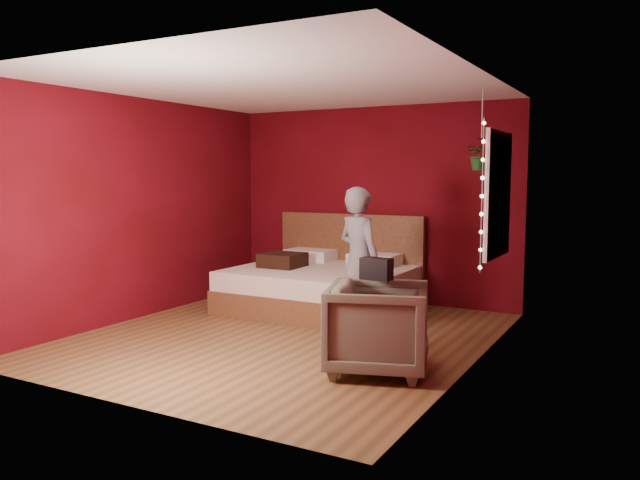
% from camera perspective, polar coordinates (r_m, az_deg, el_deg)
% --- Properties ---
extents(floor, '(4.50, 4.50, 0.00)m').
position_cam_1_polar(floor, '(6.67, -3.18, -8.78)').
color(floor, brown).
rests_on(floor, ground).
extents(room_walls, '(4.04, 4.54, 2.62)m').
position_cam_1_polar(room_walls, '(6.45, -3.27, 5.80)').
color(room_walls, maroon).
rests_on(room_walls, ground).
extents(window, '(0.05, 0.97, 1.27)m').
position_cam_1_polar(window, '(6.54, 15.94, 4.01)').
color(window, white).
rests_on(window, room_walls).
extents(fairy_lights, '(0.04, 0.04, 1.45)m').
position_cam_1_polar(fairy_lights, '(6.03, 14.59, 3.90)').
color(fairy_lights, silver).
rests_on(fairy_lights, room_walls).
extents(bed, '(2.12, 1.80, 1.17)m').
position_cam_1_polar(bed, '(7.93, 0.33, -4.15)').
color(bed, brown).
rests_on(bed, ground).
extents(person, '(0.68, 0.58, 1.57)m').
position_cam_1_polar(person, '(6.65, 3.61, -1.90)').
color(person, slate).
rests_on(person, ground).
extents(armchair, '(1.07, 1.05, 0.78)m').
position_cam_1_polar(armchair, '(5.43, 5.37, -8.00)').
color(armchair, '#686552').
rests_on(armchair, ground).
extents(handbag, '(0.28, 0.15, 0.20)m').
position_cam_1_polar(handbag, '(5.52, 5.18, -2.63)').
color(handbag, black).
rests_on(handbag, armchair).
extents(throw_pillow, '(0.50, 0.50, 0.17)m').
position_cam_1_polar(throw_pillow, '(7.95, -3.44, -1.84)').
color(throw_pillow, black).
rests_on(throw_pillow, bed).
extents(hanging_plant, '(0.34, 0.31, 0.86)m').
position_cam_1_polar(hanging_plant, '(6.96, 14.52, 7.60)').
color(hanging_plant, silver).
rests_on(hanging_plant, room_walls).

